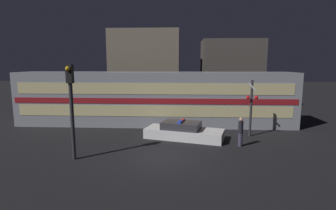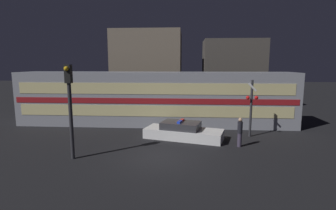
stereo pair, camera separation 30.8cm
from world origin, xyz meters
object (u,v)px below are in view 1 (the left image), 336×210
train (155,98)px  traffic_light_corner (71,103)px  crossing_signal_near (251,105)px  pedestrian (241,132)px  police_car (183,132)px

train → traffic_light_corner: bearing=-111.9°
crossing_signal_near → traffic_light_corner: size_ratio=0.79×
pedestrian → traffic_light_corner: 9.47m
train → police_car: 4.93m
police_car → pedestrian: size_ratio=3.08×
pedestrian → crossing_signal_near: bearing=63.1°
pedestrian → traffic_light_corner: bearing=-163.6°
traffic_light_corner → crossing_signal_near: bearing=25.8°
pedestrian → traffic_light_corner: traffic_light_corner is taller
police_car → crossing_signal_near: (4.45, 0.75, 1.65)m
train → crossing_signal_near: train is taller
police_car → crossing_signal_near: crossing_signal_near is taller
police_car → pedestrian: pedestrian is taller
police_car → crossing_signal_near: bearing=24.9°
train → traffic_light_corner: size_ratio=4.51×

